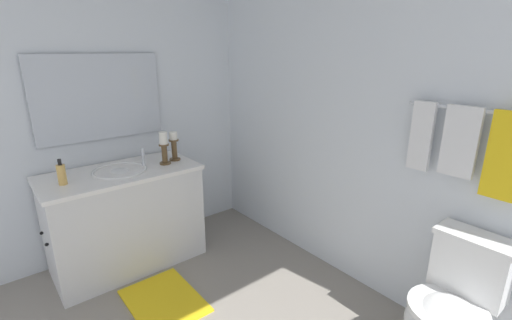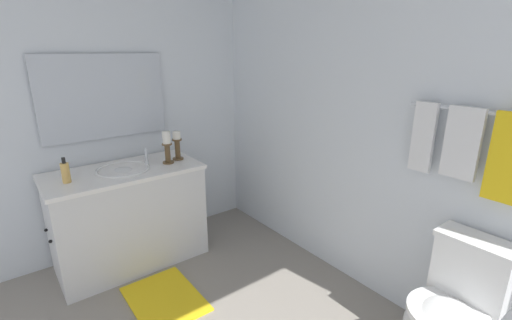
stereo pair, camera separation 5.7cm
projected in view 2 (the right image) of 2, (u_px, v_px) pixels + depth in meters
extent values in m
cube|color=silver|center=(365.00, 119.00, 2.36)|extent=(3.12, 0.04, 2.45)
cube|color=silver|center=(88.00, 110.00, 2.74)|extent=(0.04, 2.76, 2.45)
cube|color=silver|center=(129.00, 218.00, 2.82)|extent=(0.55, 1.11, 0.76)
cube|color=white|center=(123.00, 172.00, 2.70)|extent=(0.58, 1.14, 0.03)
sphere|color=black|center=(46.00, 230.00, 2.55)|extent=(0.02, 0.02, 0.02)
sphere|color=black|center=(50.00, 241.00, 2.40)|extent=(0.02, 0.02, 0.02)
ellipsoid|color=white|center=(124.00, 176.00, 2.71)|extent=(0.38, 0.30, 0.11)
torus|color=white|center=(123.00, 169.00, 2.69)|extent=(0.40, 0.40, 0.02)
cylinder|color=silver|center=(146.00, 157.00, 2.78)|extent=(0.02, 0.02, 0.14)
cube|color=silver|center=(104.00, 97.00, 2.75)|extent=(0.02, 0.96, 0.65)
cylinder|color=brown|center=(178.00, 159.00, 2.95)|extent=(0.09, 0.09, 0.01)
cylinder|color=brown|center=(178.00, 150.00, 2.92)|extent=(0.04, 0.04, 0.16)
cylinder|color=brown|center=(177.00, 140.00, 2.90)|extent=(0.08, 0.08, 0.01)
cylinder|color=white|center=(177.00, 135.00, 2.88)|extent=(0.06, 0.06, 0.06)
cylinder|color=brown|center=(168.00, 162.00, 2.85)|extent=(0.09, 0.09, 0.01)
cylinder|color=brown|center=(168.00, 154.00, 2.83)|extent=(0.04, 0.04, 0.15)
cylinder|color=brown|center=(167.00, 144.00, 2.80)|extent=(0.08, 0.08, 0.01)
cylinder|color=white|center=(166.00, 137.00, 2.78)|extent=(0.06, 0.06, 0.10)
cylinder|color=#E5B259|center=(66.00, 173.00, 2.41)|extent=(0.06, 0.06, 0.14)
cylinder|color=black|center=(63.00, 160.00, 2.39)|extent=(0.02, 0.02, 0.04)
cylinder|color=white|center=(447.00, 314.00, 1.77)|extent=(0.39, 0.39, 0.03)
cube|color=white|center=(472.00, 271.00, 1.85)|extent=(0.36, 0.17, 0.32)
cube|color=white|center=(479.00, 241.00, 1.80)|extent=(0.38, 0.19, 0.03)
cylinder|color=silver|center=(470.00, 110.00, 1.78)|extent=(0.62, 0.02, 0.02)
cube|color=white|center=(423.00, 137.00, 1.98)|extent=(0.12, 0.03, 0.40)
cube|color=white|center=(462.00, 143.00, 1.82)|extent=(0.18, 0.03, 0.38)
cube|color=yellow|center=(507.00, 158.00, 1.68)|extent=(0.15, 0.03, 0.44)
cube|color=yellow|center=(165.00, 299.00, 2.45)|extent=(0.60, 0.44, 0.02)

